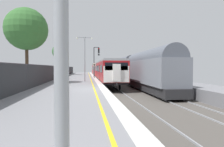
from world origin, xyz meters
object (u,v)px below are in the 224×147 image
Objects in this scene: signal_gantry at (95,58)px; background_tree_centre at (61,52)px; speed_limit_sign at (94,68)px; platform_lamp_mid at (85,55)px; freight_train_adjacent_track at (124,69)px; background_tree_left at (27,30)px; commuter_train_at_platform at (102,70)px.

signal_gantry is 14.97m from background_tree_centre.
signal_gantry is at bearing 84.89° from speed_limit_sign.
speed_limit_sign is 0.45× the size of platform_lamp_mid.
freight_train_adjacent_track is 14.25m from platform_lamp_mid.
signal_gantry is 2.18× the size of speed_limit_sign.
background_tree_centre reaches higher than speed_limit_sign.
freight_train_adjacent_track is 5.52× the size of background_tree_left.
background_tree_left is (-5.97, -2.40, 2.37)m from platform_lamp_mid.
commuter_train_at_platform is 4.99× the size of background_tree_left.
background_tree_centre reaches higher than platform_lamp_mid.
speed_limit_sign is at bearing -66.72° from background_tree_centre.
signal_gantry is (-1.49, -4.94, 2.06)m from commuter_train_at_platform.
platform_lamp_mid is (-1.42, -6.47, 1.66)m from speed_limit_sign.
background_tree_left is 1.07× the size of background_tree_centre.
freight_train_adjacent_track is 6.00m from signal_gantry.
background_tree_left reaches higher than background_tree_centre.
commuter_train_at_platform is 5.56m from signal_gantry.
speed_limit_sign is 0.31× the size of background_tree_left.
background_tree_left reaches higher than freight_train_adjacent_track.
platform_lamp_mid reaches higher than speed_limit_sign.
signal_gantry is 0.72× the size of background_tree_centre.
background_tree_left is (-9.23, -17.85, 4.33)m from commuter_train_at_platform.
background_tree_left is at bearing -158.07° from platform_lamp_mid.
commuter_train_at_platform is 0.90× the size of freight_train_adjacent_track.
freight_train_adjacent_track is at bearing 47.68° from background_tree_left.
platform_lamp_mid is (-3.27, -15.45, 1.96)m from commuter_train_at_platform.
background_tree_left is 25.65m from background_tree_centre.
speed_limit_sign is at bearing -95.11° from signal_gantry.
freight_train_adjacent_track is 17.97× the size of speed_limit_sign.
background_tree_left reaches higher than platform_lamp_mid.
speed_limit_sign is 18.65m from background_tree_centre.
background_tree_centre reaches higher than freight_train_adjacent_track.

